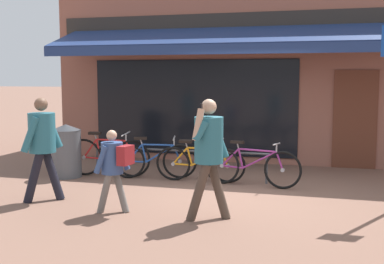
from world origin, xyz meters
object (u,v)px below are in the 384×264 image
Objects in this scene: bicycle_purple at (251,166)px; pedestrian_adult at (209,147)px; bicycle_red at (108,157)px; pedestrian_child at (114,162)px; pedestrian_second_adult at (42,139)px; litter_bin at (66,151)px; bicycle_blue at (154,160)px; bicycle_orange at (200,163)px.

pedestrian_adult is (-0.27, -2.19, 0.65)m from bicycle_purple.
pedestrian_adult is (2.59, -2.29, 0.62)m from bicycle_red.
pedestrian_second_adult is at bearing -4.31° from pedestrian_child.
litter_bin is at bearing -170.57° from bicycle_purple.
pedestrian_second_adult reaches higher than bicycle_red.
pedestrian_second_adult is at bearing -140.61° from bicycle_purple.
bicycle_blue is 0.97× the size of pedestrian_adult.
bicycle_orange is at bearing -20.45° from bicycle_blue.
litter_bin is (-2.63, -0.22, 0.16)m from bicycle_orange.
pedestrian_second_adult is at bearing -71.09° from litter_bin.
bicycle_blue is at bearing 10.77° from litter_bin.
bicycle_red is at bearing -105.42° from pedestrian_second_adult.
bicycle_red is 1.01× the size of bicycle_orange.
pedestrian_child reaches higher than bicycle_orange.
bicycle_purple is at bearing -7.04° from bicycle_orange.
pedestrian_adult is at bearing -169.74° from pedestrian_child.
pedestrian_child is at bearing -109.65° from bicycle_orange.
pedestrian_second_adult reaches higher than bicycle_purple.
bicycle_purple is 2.30m from pedestrian_adult.
pedestrian_second_adult is 1.59× the size of litter_bin.
pedestrian_child is (-1.65, -2.23, 0.38)m from bicycle_purple.
bicycle_orange is 0.95× the size of bicycle_purple.
pedestrian_second_adult is (-0.15, -2.01, 0.59)m from bicycle_red.
bicycle_red is 2.86m from bicycle_purple.
litter_bin is (-0.75, -0.26, 0.13)m from bicycle_red.
litter_bin reaches higher than bicycle_red.
litter_bin reaches higher than bicycle_orange.
bicycle_red reaches higher than bicycle_purple.
litter_bin reaches higher than bicycle_purple.
pedestrian_child is 1.17× the size of litter_bin.
pedestrian_adult reaches higher than bicycle_blue.
bicycle_red is at bearing -53.87° from pedestrian_child.
litter_bin is (-3.34, 2.03, -0.49)m from pedestrian_adult.
bicycle_orange is 1.02× the size of pedestrian_adult.
pedestrian_child is at bearing -119.62° from bicycle_purple.
bicycle_purple is at bearing -158.67° from pedestrian_second_adult.
bicycle_red is 3.51m from pedestrian_adult.
bicycle_blue is 1.34× the size of pedestrian_child.
pedestrian_second_adult is (-2.74, 0.28, -0.03)m from pedestrian_adult.
bicycle_red is 2.10m from pedestrian_second_adult.
pedestrian_second_adult reaches higher than litter_bin.
bicycle_blue is at bearing -128.84° from pedestrian_second_adult.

